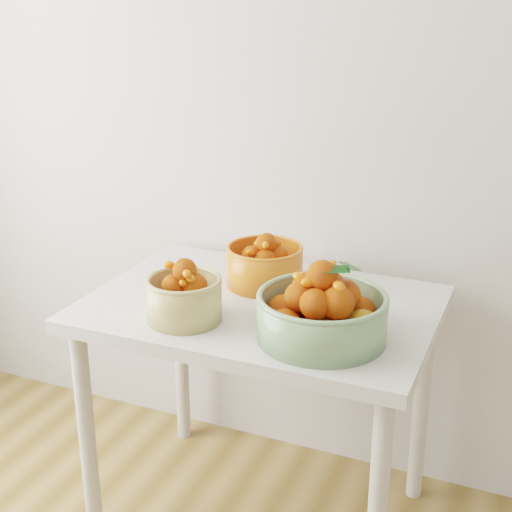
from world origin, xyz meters
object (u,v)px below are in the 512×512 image
(table, at_px, (261,332))
(bowl_cream, at_px, (184,297))
(bowl_orange, at_px, (265,264))
(bowl_green, at_px, (322,312))

(table, bearing_deg, bowl_cream, -127.41)
(table, distance_m, bowl_orange, 0.21)
(bowl_green, bearing_deg, bowl_cream, -174.09)
(bowl_cream, distance_m, bowl_green, 0.38)
(table, distance_m, bowl_green, 0.33)
(table, xyz_separation_m, bowl_green, (0.23, -0.15, 0.17))
(table, bearing_deg, bowl_orange, 107.97)
(bowl_green, relative_size, bowl_orange, 1.48)
(bowl_cream, xyz_separation_m, bowl_green, (0.38, 0.04, 0.01))
(bowl_cream, height_order, bowl_orange, bowl_cream)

